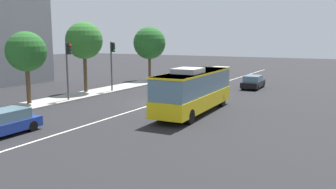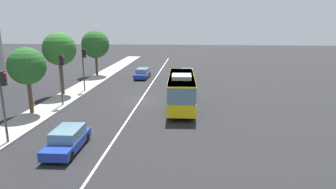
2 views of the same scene
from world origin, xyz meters
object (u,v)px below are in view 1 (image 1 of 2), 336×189
Objects in this scene: transit_bus at (194,89)px; street_tree_kerbside_left at (26,52)px; sedan_black at (253,82)px; traffic_light_near_corner at (112,58)px; traffic_light_far_corner at (68,61)px; street_tree_kerbside_centre at (149,43)px; sedan_blue_ahead at (197,79)px; street_tree_kerbside_right at (84,41)px; sedan_blue at (3,123)px.

street_tree_kerbside_left reaches higher than transit_bus.
sedan_black is 15.73m from traffic_light_near_corner.
sedan_black is at bearing -36.50° from street_tree_kerbside_left.
street_tree_kerbside_left reaches higher than traffic_light_far_corner.
street_tree_kerbside_centre is at bearing 38.01° from transit_bus.
transit_bus is 21.62m from street_tree_kerbside_centre.
transit_bus is 1.94× the size of traffic_light_far_corner.
transit_bus is 16.46m from sedan_blue_ahead.
street_tree_kerbside_left is 0.85× the size of street_tree_kerbside_right.
transit_bus is 1.40× the size of street_tree_kerbside_right.
sedan_blue is 26.06m from sedan_blue_ahead.
sedan_blue_ahead is 0.74× the size of street_tree_kerbside_left.
traffic_light_far_corner is 17.15m from street_tree_kerbside_centre.
sedan_blue_ahead is at bearing 89.64° from sedan_black.
sedan_black is at bearing 162.95° from sedan_blue.
street_tree_kerbside_right is (7.35, 0.24, 0.87)m from street_tree_kerbside_left.
sedan_blue_ahead is at bearing 63.82° from traffic_light_near_corner.
traffic_light_far_corner is at bearing -156.71° from sedan_blue.
street_tree_kerbside_left is at bearing -179.43° from street_tree_kerbside_centre.
sedan_black is 18.81m from street_tree_kerbside_right.
traffic_light_far_corner is at bearing -32.71° from street_tree_kerbside_left.
sedan_blue is at bearing -166.11° from street_tree_kerbside_centre.
traffic_light_far_corner is (10.28, 4.71, 2.84)m from sedan_blue.
sedan_black is at bearing -94.06° from street_tree_kerbside_centre.
sedan_blue_ahead is 0.65× the size of street_tree_kerbside_centre.
sedan_black is at bearing 42.08° from traffic_light_near_corner.
transit_bus is 13.09m from sedan_blue.
street_tree_kerbside_centre is (10.62, 2.01, 1.36)m from traffic_light_near_corner.
street_tree_kerbside_right is at bearing 72.26° from transit_bus.
traffic_light_far_corner is at bearing -86.12° from traffic_light_near_corner.
sedan_blue is at bearing -138.61° from street_tree_kerbside_left.
street_tree_kerbside_left is 7.41m from street_tree_kerbside_right.
street_tree_kerbside_centre is at bearing -167.43° from sedan_blue.
transit_bus reaches higher than sedan_black.
traffic_light_far_corner is (-0.66, 11.82, 1.75)m from transit_bus.
sedan_blue_ahead is 0.88× the size of traffic_light_far_corner.
sedan_black is at bearing -51.00° from street_tree_kerbside_right.
traffic_light_near_corner is 9.43m from street_tree_kerbside_left.
traffic_light_near_corner is at bearing -169.30° from street_tree_kerbside_centre.
street_tree_kerbside_right is at bearing 179.80° from street_tree_kerbside_centre.
street_tree_kerbside_right is at bearing 1.88° from street_tree_kerbside_left.
traffic_light_near_corner is (-9.41, 5.40, 2.84)m from sedan_blue_ahead.
sedan_blue_ahead is 16.90m from traffic_light_far_corner.
sedan_blue_ahead is at bearing -21.16° from street_tree_kerbside_left.
transit_bus is 1.43× the size of street_tree_kerbside_centre.
street_tree_kerbside_centre is at bearing 83.86° from sedan_black.
sedan_blue_ahead is at bearing 68.42° from traffic_light_far_corner.
street_tree_kerbside_right reaches higher than sedan_blue.
street_tree_kerbside_left is at bearing -18.93° from sedan_blue_ahead.
street_tree_kerbside_left is at bearing -125.47° from traffic_light_far_corner.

